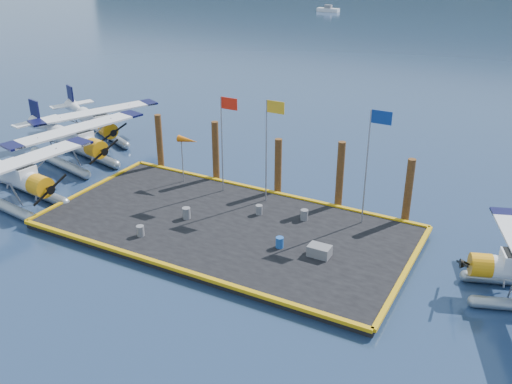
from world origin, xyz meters
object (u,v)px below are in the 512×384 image
seaplane_c (95,124)px  windsock (187,141)px  drum_5 (259,210)px  piling_1 (216,153)px  seaplane_a (15,178)px  drum_2 (280,242)px  drum_0 (186,213)px  flagpole_yellow (270,136)px  piling_3 (340,177)px  drum_3 (140,231)px  flagpole_blue (372,151)px  crate (319,251)px  piling_2 (278,168)px  drum_4 (304,215)px  flagpole_red (225,130)px  piling_4 (408,193)px  piling_0 (160,143)px  seaplane_b (75,142)px

seaplane_c → windsock: 12.11m
seaplane_c → drum_5: seaplane_c is taller
piling_1 → seaplane_c: bearing=169.9°
seaplane_a → drum_2: (16.75, 2.07, -0.90)m
drum_0 → flagpole_yellow: (3.05, 4.20, 3.79)m
drum_2 → piling_3: piling_3 is taller
drum_2 → windsock: windsock is taller
drum_3 → flagpole_blue: size_ratio=0.09×
crate → piling_3: bearing=102.2°
seaplane_c → crate: size_ratio=8.58×
windsock → piling_2: (5.53, 1.60, -1.33)m
seaplane_a → seaplane_c: seaplane_a is taller
flagpole_blue → crate: bearing=-101.5°
drum_4 → flagpole_blue: bearing=20.8°
flagpole_red → windsock: size_ratio=1.92×
flagpole_blue → piling_2: bearing=165.5°
crate → piling_3: piling_3 is taller
crate → flagpole_red: size_ratio=0.19×
piling_1 → flagpole_yellow: bearing=-18.8°
drum_5 → piling_2: piling_2 is taller
drum_5 → crate: crate is taller
seaplane_a → flagpole_red: size_ratio=1.72×
crate → piling_3: 6.33m
drum_2 → windsock: (-8.72, 4.61, 2.54)m
flagpole_red → drum_2: bearing=-37.6°
piling_3 → windsock: bearing=-170.5°
drum_5 → flagpole_blue: bearing=17.5°
windsock → piling_4: size_ratio=0.78×
crate → piling_0: 15.57m
drum_0 → windsock: bearing=122.5°
drum_0 → crate: bearing=-1.5°
drum_0 → piling_3: bearing=40.2°
drum_4 → crate: bearing=-55.0°
seaplane_a → drum_0: seaplane_a is taller
flagpole_yellow → piling_1: flagpole_yellow is taller
drum_3 → piling_1: piling_1 is taller
drum_3 → flagpole_red: bearing=81.5°
flagpole_yellow → flagpole_blue: 6.00m
drum_0 → drum_5: size_ratio=1.17×
seaplane_b → drum_4: bearing=100.3°
piling_1 → piling_2: 4.50m
piling_1 → drum_3: bearing=-85.7°
seaplane_c → flagpole_blue: (23.09, -3.82, 3.16)m
seaplane_c → flagpole_yellow: (17.10, -3.82, 2.98)m
piling_2 → seaplane_c: bearing=172.5°
drum_3 → piling_1: size_ratio=0.14×
drum_2 → crate: size_ratio=0.52×
seaplane_a → crate: bearing=104.5°
piling_2 → crate: bearing=-48.6°
drum_3 → piling_4: (11.85, 8.62, 1.31)m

